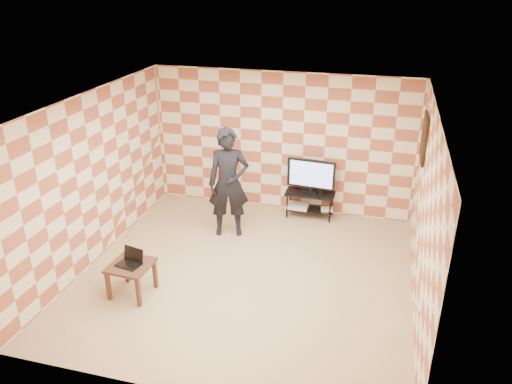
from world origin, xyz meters
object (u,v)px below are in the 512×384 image
Objects in this scene: tv_stand at (310,199)px; side_table at (131,269)px; person at (229,183)px; tv at (311,175)px.

side_table is at bearing -123.40° from tv_stand.
tv_stand and side_table have the same top height.
tv is at bearing 21.52° from person.
person reaches higher than tv.
tv_stand is 1.02× the size of tv.
tv_stand is at bearing 21.61° from person.
tv is at bearing -84.98° from tv_stand.
tv is 1.64m from person.
person reaches higher than tv_stand.
tv is at bearing 56.57° from side_table.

